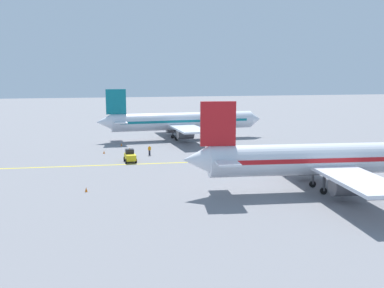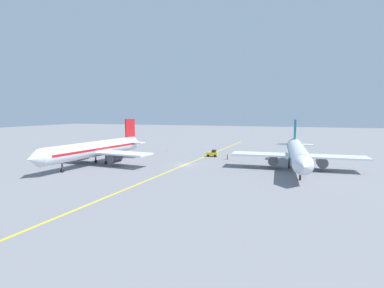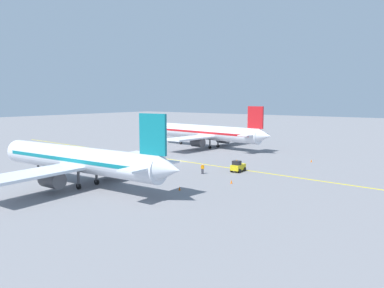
{
  "view_description": "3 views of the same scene",
  "coord_description": "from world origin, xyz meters",
  "px_view_note": "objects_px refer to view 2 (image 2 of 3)",
  "views": [
    {
      "loc": [
        66.48,
        -21.18,
        13.61
      ],
      "look_at": [
        -0.76,
        -5.55,
        2.8
      ],
      "focal_mm": 42.0,
      "sensor_mm": 36.0,
      "label": 1
    },
    {
      "loc": [
        -24.31,
        65.5,
        12.48
      ],
      "look_at": [
        -0.18,
        -4.91,
        4.51
      ],
      "focal_mm": 28.0,
      "sensor_mm": 36.0,
      "label": 2
    },
    {
      "loc": [
        -57.44,
        -46.33,
        12.44
      ],
      "look_at": [
        0.88,
        -2.53,
        3.47
      ],
      "focal_mm": 35.0,
      "sensor_mm": 36.0,
      "label": 3
    }
  ],
  "objects_px": {
    "traffic_cone_near_nose": "(244,155)",
    "traffic_cone_mid_apron": "(271,158)",
    "baggage_tug_white": "(212,153)",
    "ground_crew_worker": "(227,156)",
    "traffic_cone_by_wingtip": "(167,150)",
    "airplane_adjacent_stand": "(96,149)",
    "airplane_at_gate": "(297,153)"
  },
  "relations": [
    {
      "from": "baggage_tug_white",
      "to": "traffic_cone_near_nose",
      "type": "height_order",
      "value": "baggage_tug_white"
    },
    {
      "from": "airplane_at_gate",
      "to": "airplane_adjacent_stand",
      "type": "relative_size",
      "value": 1.0
    },
    {
      "from": "traffic_cone_near_nose",
      "to": "traffic_cone_by_wingtip",
      "type": "distance_m",
      "value": 25.44
    },
    {
      "from": "airplane_adjacent_stand",
      "to": "traffic_cone_mid_apron",
      "type": "height_order",
      "value": "airplane_adjacent_stand"
    },
    {
      "from": "airplane_at_gate",
      "to": "baggage_tug_white",
      "type": "height_order",
      "value": "airplane_at_gate"
    },
    {
      "from": "airplane_adjacent_stand",
      "to": "traffic_cone_near_nose",
      "type": "relative_size",
      "value": 64.63
    },
    {
      "from": "baggage_tug_white",
      "to": "traffic_cone_near_nose",
      "type": "xyz_separation_m",
      "value": [
        -8.29,
        -3.7,
        -0.63
      ]
    },
    {
      "from": "baggage_tug_white",
      "to": "ground_crew_worker",
      "type": "height_order",
      "value": "baggage_tug_white"
    },
    {
      "from": "traffic_cone_mid_apron",
      "to": "baggage_tug_white",
      "type": "bearing_deg",
      "value": 0.55
    },
    {
      "from": "ground_crew_worker",
      "to": "traffic_cone_by_wingtip",
      "type": "relative_size",
      "value": 3.05
    },
    {
      "from": "airplane_at_gate",
      "to": "traffic_cone_mid_apron",
      "type": "xyz_separation_m",
      "value": [
        6.35,
        -13.06,
        -3.43
      ]
    },
    {
      "from": "traffic_cone_near_nose",
      "to": "airplane_adjacent_stand",
      "type": "bearing_deg",
      "value": 38.97
    },
    {
      "from": "airplane_at_gate",
      "to": "traffic_cone_mid_apron",
      "type": "relative_size",
      "value": 64.58
    },
    {
      "from": "baggage_tug_white",
      "to": "ground_crew_worker",
      "type": "bearing_deg",
      "value": 143.64
    },
    {
      "from": "airplane_adjacent_stand",
      "to": "traffic_cone_near_nose",
      "type": "xyz_separation_m",
      "value": [
        -31.09,
        -25.14,
        -3.43
      ]
    },
    {
      "from": "airplane_adjacent_stand",
      "to": "ground_crew_worker",
      "type": "distance_m",
      "value": 33.15
    },
    {
      "from": "airplane_at_gate",
      "to": "traffic_cone_near_nose",
      "type": "xyz_separation_m",
      "value": [
        14.07,
        -16.62,
        -3.43
      ]
    },
    {
      "from": "airplane_adjacent_stand",
      "to": "baggage_tug_white",
      "type": "xyz_separation_m",
      "value": [
        -22.8,
        -21.44,
        -2.81
      ]
    },
    {
      "from": "traffic_cone_by_wingtip",
      "to": "baggage_tug_white",
      "type": "bearing_deg",
      "value": 158.53
    },
    {
      "from": "traffic_cone_mid_apron",
      "to": "traffic_cone_by_wingtip",
      "type": "bearing_deg",
      "value": -11.19
    },
    {
      "from": "airplane_adjacent_stand",
      "to": "traffic_cone_mid_apron",
      "type": "relative_size",
      "value": 64.63
    },
    {
      "from": "airplane_at_gate",
      "to": "traffic_cone_mid_apron",
      "type": "bearing_deg",
      "value": -64.08
    },
    {
      "from": "traffic_cone_near_nose",
      "to": "traffic_cone_mid_apron",
      "type": "xyz_separation_m",
      "value": [
        -7.72,
        3.55,
        0.0
      ]
    },
    {
      "from": "traffic_cone_near_nose",
      "to": "traffic_cone_by_wingtip",
      "type": "xyz_separation_m",
      "value": [
        25.27,
        -2.97,
        0.0
      ]
    },
    {
      "from": "traffic_cone_by_wingtip",
      "to": "traffic_cone_mid_apron",
      "type": "bearing_deg",
      "value": 168.81
    },
    {
      "from": "airplane_adjacent_stand",
      "to": "baggage_tug_white",
      "type": "bearing_deg",
      "value": -136.76
    },
    {
      "from": "traffic_cone_mid_apron",
      "to": "traffic_cone_by_wingtip",
      "type": "distance_m",
      "value": 33.63
    },
    {
      "from": "airplane_at_gate",
      "to": "traffic_cone_near_nose",
      "type": "height_order",
      "value": "airplane_at_gate"
    },
    {
      "from": "baggage_tug_white",
      "to": "traffic_cone_by_wingtip",
      "type": "height_order",
      "value": "baggage_tug_white"
    },
    {
      "from": "baggage_tug_white",
      "to": "traffic_cone_by_wingtip",
      "type": "xyz_separation_m",
      "value": [
        16.98,
        -6.68,
        -0.63
      ]
    },
    {
      "from": "baggage_tug_white",
      "to": "traffic_cone_near_nose",
      "type": "relative_size",
      "value": 5.59
    },
    {
      "from": "airplane_adjacent_stand",
      "to": "ground_crew_worker",
      "type": "height_order",
      "value": "airplane_adjacent_stand"
    }
  ]
}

